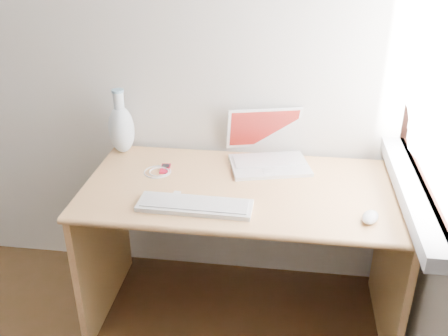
# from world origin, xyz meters

# --- Properties ---
(back_wall) EXTENTS (3.50, 0.04, 2.60)m
(back_wall) POSITION_xyz_m (0.00, 1.75, 1.30)
(back_wall) COLOR silver
(back_wall) RESTS_ON floor
(window) EXTENTS (0.11, 0.99, 1.10)m
(window) POSITION_xyz_m (1.72, 1.30, 1.28)
(window) COLOR white
(window) RESTS_ON right_wall
(desk) EXTENTS (1.35, 0.68, 0.71)m
(desk) POSITION_xyz_m (1.03, 1.46, 0.51)
(desk) COLOR #DEB46C
(desk) RESTS_ON floor
(laptop) EXTENTS (0.40, 0.37, 0.24)m
(laptop) POSITION_xyz_m (1.13, 1.62, 0.77)
(laptop) COLOR white
(laptop) RESTS_ON desk
(external_keyboard) EXTENTS (0.45, 0.15, 0.02)m
(external_keyboard) POSITION_xyz_m (0.86, 1.18, 0.73)
(external_keyboard) COLOR white
(external_keyboard) RESTS_ON desk
(mouse) EXTENTS (0.09, 0.11, 0.03)m
(mouse) POSITION_xyz_m (1.53, 1.18, 0.73)
(mouse) COLOR white
(mouse) RESTS_ON desk
(ipod) EXTENTS (0.05, 0.10, 0.01)m
(ipod) POSITION_xyz_m (0.66, 1.49, 0.72)
(ipod) COLOR red
(ipod) RESTS_ON desk
(cable_coil) EXTENTS (0.16, 0.16, 0.01)m
(cable_coil) POSITION_xyz_m (0.64, 1.45, 0.72)
(cable_coil) COLOR white
(cable_coil) RESTS_ON desk
(remote) EXTENTS (0.04, 0.08, 0.01)m
(remote) POSITION_xyz_m (0.76, 1.26, 0.72)
(remote) COLOR white
(remote) RESTS_ON desk
(vase) EXTENTS (0.12, 0.12, 0.31)m
(vase) POSITION_xyz_m (0.42, 1.65, 0.84)
(vase) COLOR white
(vase) RESTS_ON desk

